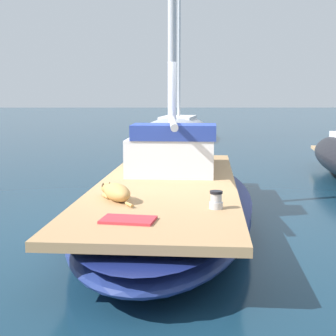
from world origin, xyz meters
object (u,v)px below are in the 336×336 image
(deck_winch, at_px, (216,200))
(moored_boat_far_astern, at_px, (176,128))
(dog_tan, at_px, (116,192))
(deck_towel, at_px, (128,220))
(sailboat_main, at_px, (168,202))

(deck_winch, distance_m, moored_boat_far_astern, 15.08)
(dog_tan, xyz_separation_m, moored_boat_far_astern, (1.06, 14.61, -0.23))
(deck_towel, bearing_deg, sailboat_main, 80.09)
(sailboat_main, xyz_separation_m, deck_winch, (0.55, -1.88, 0.42))
(sailboat_main, xyz_separation_m, dog_tan, (-0.66, -1.41, 0.43))
(deck_winch, height_order, moored_boat_far_astern, moored_boat_far_astern)
(sailboat_main, height_order, dog_tan, dog_tan)
(sailboat_main, distance_m, dog_tan, 1.61)
(sailboat_main, height_order, moored_boat_far_astern, moored_boat_far_astern)
(dog_tan, xyz_separation_m, deck_towel, (0.23, -1.05, -0.09))
(sailboat_main, relative_size, moored_boat_far_astern, 0.92)
(deck_winch, bearing_deg, sailboat_main, 106.46)
(sailboat_main, height_order, deck_towel, deck_towel)
(dog_tan, distance_m, deck_winch, 1.30)
(moored_boat_far_astern, bearing_deg, sailboat_main, -91.75)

